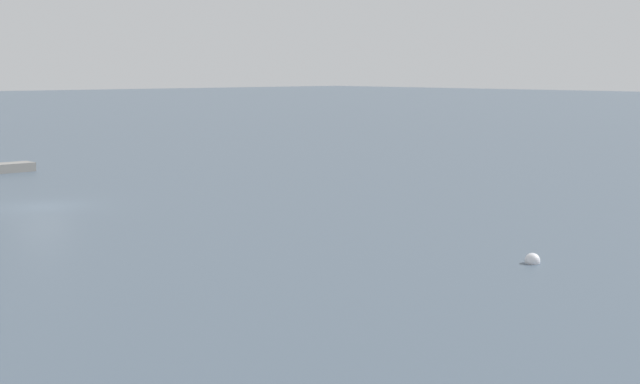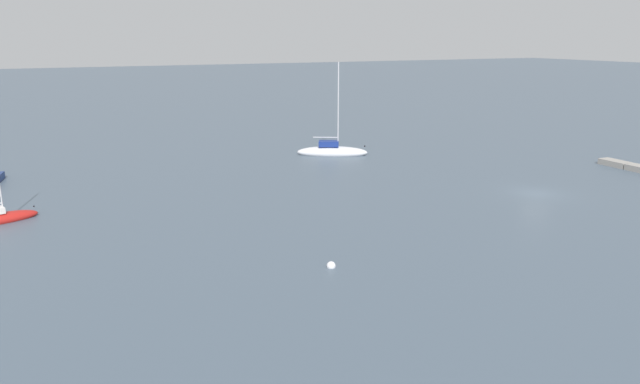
# 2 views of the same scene
# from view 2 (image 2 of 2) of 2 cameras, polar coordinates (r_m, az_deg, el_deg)

# --- Properties ---
(ground_plane) EXTENTS (500.00, 500.00, 0.00)m
(ground_plane) POSITION_cam_2_polar(r_m,az_deg,el_deg) (55.55, 20.20, -0.13)
(ground_plane) COLOR #475666
(sailboat_white_near) EXTENTS (5.99, 8.37, 11.07)m
(sailboat_white_near) POSITION_cam_2_polar(r_m,az_deg,el_deg) (69.20, 1.17, 3.95)
(sailboat_white_near) COLOR silver
(sailboat_white_near) RESTS_ON ground_plane
(mooring_buoy_near) EXTENTS (0.55, 0.55, 0.55)m
(mooring_buoy_near) POSITION_cam_2_polar(r_m,az_deg,el_deg) (35.75, 1.08, -7.16)
(mooring_buoy_near) COLOR white
(mooring_buoy_near) RESTS_ON ground_plane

